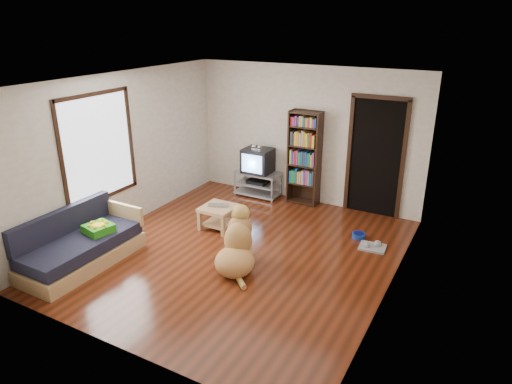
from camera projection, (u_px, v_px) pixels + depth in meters
The scene contains 18 objects.
ground at pixel (240, 253), 7.04m from camera, with size 5.00×5.00×0.00m, color #5D2210.
ceiling at pixel (237, 81), 6.10m from camera, with size 5.00×5.00×0.00m, color white.
wall_back at pixel (306, 136), 8.61m from camera, with size 4.50×4.50×0.00m, color silver.
wall_front at pixel (110, 244), 4.52m from camera, with size 4.50×4.50×0.00m, color silver.
wall_left at pixel (122, 152), 7.57m from camera, with size 5.00×5.00×0.00m, color silver.
wall_right at pixel (397, 201), 5.56m from camera, with size 5.00×5.00×0.00m, color silver.
green_cushion at pixel (99, 228), 6.73m from camera, with size 0.37×0.37×0.12m, color #2F961B.
laptop at pixel (217, 206), 7.68m from camera, with size 0.35×0.22×0.03m, color silver.
dog_bowl at pixel (359, 235), 7.50m from camera, with size 0.22×0.22×0.08m, color navy.
grey_rag at pixel (372, 247), 7.17m from camera, with size 0.40×0.32×0.03m, color #979797.
window at pixel (98, 148), 7.09m from camera, with size 0.03×1.46×1.70m.
doorway at pixel (376, 155), 8.06m from camera, with size 1.03×0.05×2.19m.
tv_stand at pixel (258, 183), 9.18m from camera, with size 0.90×0.45×0.50m.
crt_tv at pixel (258, 160), 9.03m from camera, with size 0.55×0.52×0.58m.
bookshelf at pixel (305, 153), 8.57m from camera, with size 0.60×0.30×1.80m.
sofa at pixel (81, 247), 6.65m from camera, with size 0.80×1.80×0.80m.
coffee_table at pixel (219, 213), 7.75m from camera, with size 0.55×0.55×0.40m.
dog at pixel (237, 247), 6.51m from camera, with size 0.73×1.01×0.91m.
Camera 1 is at (3.21, -5.34, 3.41)m, focal length 32.00 mm.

